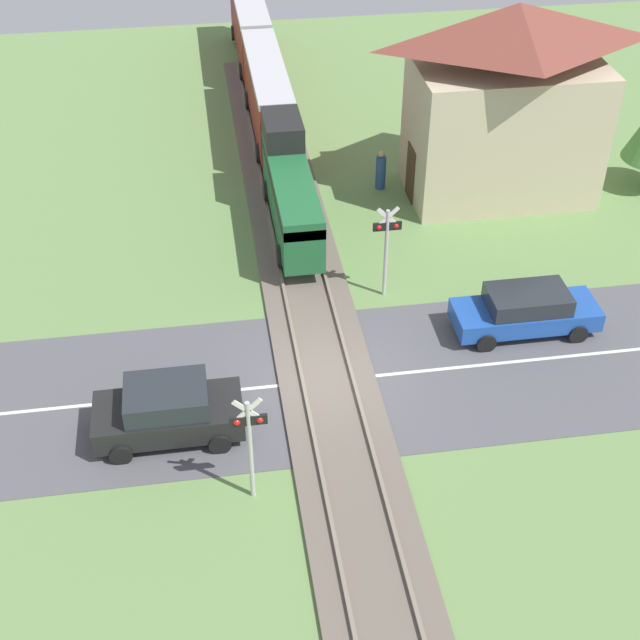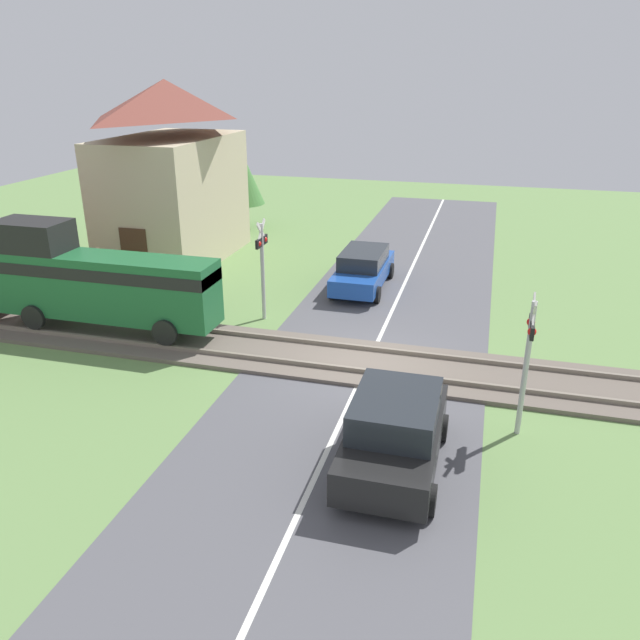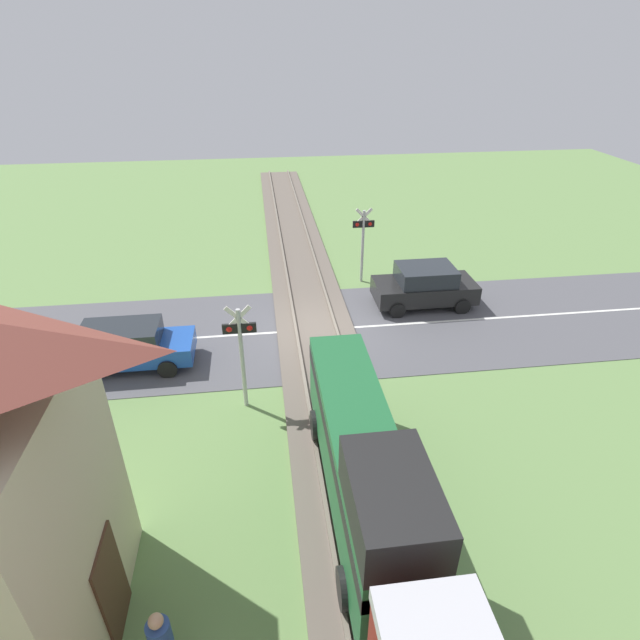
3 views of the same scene
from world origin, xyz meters
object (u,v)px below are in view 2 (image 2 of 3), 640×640
Objects in this scene: crossing_signal_west_approach at (528,349)px; station_building at (172,175)px; crossing_signal_east_approach at (262,257)px; pedestrian_by_station at (100,270)px; car_near_crossing at (395,431)px; car_far_side at (363,268)px.

station_building is at bearing 52.50° from crossing_signal_west_approach.
pedestrian_by_station is (1.30, 6.87, -1.38)m from crossing_signal_east_approach.
pedestrian_by_station is at bearing 79.31° from crossing_signal_east_approach.
station_building is (10.59, 13.80, 1.43)m from crossing_signal_west_approach.
station_building is (5.61, 5.95, 1.43)m from crossing_signal_east_approach.
crossing_signal_west_approach is at bearing -51.30° from car_near_crossing.
crossing_signal_west_approach reaches higher than car_near_crossing.
crossing_signal_east_approach reaches higher than pedestrian_by_station.
pedestrian_by_station is at bearing 168.00° from station_building.
station_building is at bearing 78.23° from car_far_side.
station_building is at bearing 41.96° from car_near_crossing.
car_far_side is 0.61× the size of station_building.
car_far_side is 9.05m from station_building.
car_far_side is at bearing 31.27° from crossing_signal_west_approach.
car_near_crossing is 0.54× the size of station_building.
crossing_signal_west_approach is 2.10× the size of pedestrian_by_station.
car_far_side is at bearing -74.70° from pedestrian_by_station.
crossing_signal_east_approach is at bearing -133.33° from station_building.
pedestrian_by_station is (-2.56, 9.36, -0.06)m from car_far_side.
car_near_crossing is at bearing -165.10° from car_far_side.
crossing_signal_east_approach is (6.97, 5.37, 1.25)m from car_near_crossing.
crossing_signal_west_approach reaches higher than car_far_side.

